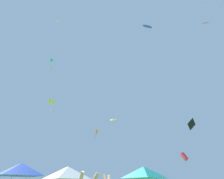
{
  "coord_description": "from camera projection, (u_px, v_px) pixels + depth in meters",
  "views": [
    {
      "loc": [
        0.16,
        -6.9,
        1.6
      ],
      "look_at": [
        -0.65,
        12.78,
        13.18
      ],
      "focal_mm": 26.43,
      "sensor_mm": 36.0,
      "label": 1
    }
  ],
  "objects": [
    {
      "name": "canopy_tent_blue",
      "position": [
        20.0,
        169.0,
        13.71
      ],
      "size": [
        3.1,
        3.1,
        3.32
      ],
      "color": "#9E9EA3",
      "rests_on": "ground"
    },
    {
      "name": "canopy_tent_white",
      "position": [
        67.0,
        173.0,
        12.67
      ],
      "size": [
        2.74,
        2.74,
        2.93
      ],
      "color": "#9E9EA3",
      "rests_on": "ground"
    },
    {
      "name": "canopy_tent_teal",
      "position": [
        144.0,
        172.0,
        14.21
      ],
      "size": [
        2.9,
        2.9,
        3.11
      ],
      "color": "#9E9EA3",
      "rests_on": "ground"
    },
    {
      "name": "kite_cyan_box",
      "position": [
        51.0,
        60.0,
        33.49
      ],
      "size": [
        1.18,
        1.36,
        3.03
      ],
      "color": "#2DB7CC"
    },
    {
      "name": "kite_yellow_diamond",
      "position": [
        51.0,
        102.0,
        28.79
      ],
      "size": [
        1.04,
        1.26,
        2.17
      ],
      "color": "yellow"
    },
    {
      "name": "kite_yellow_delta",
      "position": [
        113.0,
        120.0,
        31.7
      ],
      "size": [
        1.47,
        1.37,
        2.59
      ],
      "color": "yellow"
    },
    {
      "name": "kite_white_diamond",
      "position": [
        58.0,
        21.0,
        23.76
      ],
      "size": [
        0.62,
        0.75,
        0.54
      ],
      "color": "white"
    },
    {
      "name": "kite_black_diamond",
      "position": [
        191.0,
        124.0,
        21.7
      ],
      "size": [
        1.06,
        1.04,
        1.07
      ],
      "color": "black"
    },
    {
      "name": "kite_orange_box",
      "position": [
        96.0,
        132.0,
        31.82
      ],
      "size": [
        0.64,
        0.81,
        1.86
      ],
      "color": "orange"
    },
    {
      "name": "kite_blue_delta",
      "position": [
        148.0,
        26.0,
        23.49
      ],
      "size": [
        1.77,
        1.66,
        1.07
      ],
      "color": "blue"
    },
    {
      "name": "kite_pink_delta",
      "position": [
        206.0,
        22.0,
        28.05
      ],
      "size": [
        1.42,
        1.13,
        1.11
      ],
      "color": "pink"
    },
    {
      "name": "kite_red_box",
      "position": [
        184.0,
        156.0,
        30.53
      ],
      "size": [
        1.02,
        1.4,
        1.47
      ],
      "color": "red"
    }
  ]
}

